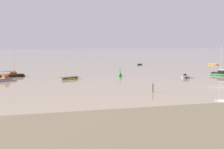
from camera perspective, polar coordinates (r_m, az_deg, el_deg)
name	(u,v)px	position (r m, az deg, el deg)	size (l,w,h in m)	color
ground_plane	(224,87)	(58.90, 20.20, -2.29)	(800.00, 800.00, 0.00)	tan
rowboat_moored_0	(69,78)	(68.35, -7.94, -0.73)	(4.83, 3.45, 0.73)	gold
sailboat_moored_0	(223,74)	(79.84, 19.98, 0.01)	(5.11, 6.84, 7.50)	#23602D
motorboat_moored_2	(185,77)	(72.97, 13.51, -0.43)	(2.85, 4.31, 1.40)	gray
motorboat_moored_3	(4,80)	(68.56, -19.45, -0.92)	(4.92, 4.14, 1.84)	gray
sailboat_moored_1	(12,76)	(76.39, -18.19, -0.19)	(6.60, 3.13, 7.10)	black
rowboat_moored_2	(140,64)	(113.10, 5.19, 1.87)	(3.35, 3.36, 0.56)	#23602D
rowboat_moored_4	(213,65)	(118.25, 18.40, 1.78)	(3.49, 4.03, 0.63)	orange
channel_buoy	(120,75)	(72.86, 1.51, -0.06)	(0.90, 0.90, 2.30)	#198C2D
mooring_post_left	(153,88)	(50.46, 7.64, -2.45)	(0.22, 0.22, 1.70)	#513323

